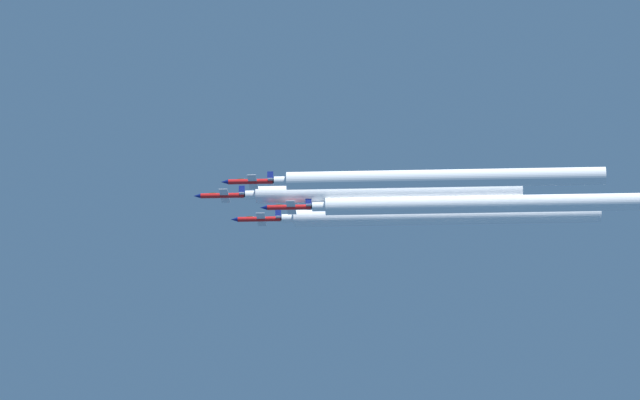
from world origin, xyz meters
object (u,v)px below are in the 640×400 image
Objects in this scene: jet_lead at (221,195)px; jet_slot at (288,207)px; jet_left_wingman at (249,181)px; jet_right_wingman at (258,219)px.

jet_slot is (-0.99, -13.70, -3.20)m from jet_lead.
jet_left_wingman is (-10.40, -6.52, -1.28)m from jet_lead.
jet_lead is at bearing 144.64° from jet_right_wingman.
jet_left_wingman is 1.00× the size of jet_right_wingman.
jet_left_wingman is 11.99m from jet_slot.
jet_lead reaches higher than jet_right_wingman.
jet_right_wingman is (20.08, -0.35, -0.23)m from jet_left_wingman.
jet_left_wingman is at bearing 178.99° from jet_right_wingman.
jet_lead is 1.00× the size of jet_right_wingman.
jet_slot is at bearing -37.35° from jet_left_wingman.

